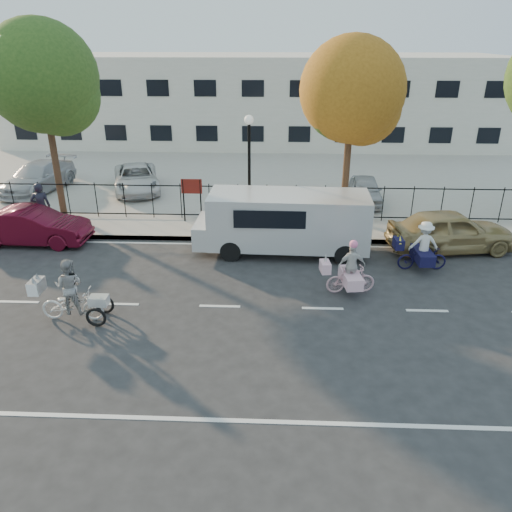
# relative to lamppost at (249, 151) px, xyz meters

# --- Properties ---
(ground) EXTENTS (120.00, 120.00, 0.00)m
(ground) POSITION_rel_lamppost_xyz_m (-0.50, -6.80, -3.11)
(ground) COLOR #333334
(road_markings) EXTENTS (60.00, 9.52, 0.01)m
(road_markings) POSITION_rel_lamppost_xyz_m (-0.50, -6.80, -3.11)
(road_markings) COLOR silver
(road_markings) RESTS_ON ground
(curb) EXTENTS (60.00, 0.10, 0.15)m
(curb) POSITION_rel_lamppost_xyz_m (-0.50, -1.75, -3.04)
(curb) COLOR #A8A399
(curb) RESTS_ON ground
(sidewalk) EXTENTS (60.00, 2.20, 0.15)m
(sidewalk) POSITION_rel_lamppost_xyz_m (-0.50, -0.70, -3.04)
(sidewalk) COLOR #A8A399
(sidewalk) RESTS_ON ground
(parking_lot) EXTENTS (60.00, 15.60, 0.15)m
(parking_lot) POSITION_rel_lamppost_xyz_m (-0.50, 8.20, -3.04)
(parking_lot) COLOR #A8A399
(parking_lot) RESTS_ON ground
(iron_fence) EXTENTS (58.00, 0.06, 1.50)m
(iron_fence) POSITION_rel_lamppost_xyz_m (-0.50, 0.40, -2.21)
(iron_fence) COLOR black
(iron_fence) RESTS_ON sidewalk
(building) EXTENTS (34.00, 10.00, 6.00)m
(building) POSITION_rel_lamppost_xyz_m (-0.50, 18.20, -0.11)
(building) COLOR silver
(building) RESTS_ON ground
(lamppost) EXTENTS (0.36, 0.36, 4.33)m
(lamppost) POSITION_rel_lamppost_xyz_m (0.00, 0.00, 0.00)
(lamppost) COLOR black
(lamppost) RESTS_ON sidewalk
(street_sign) EXTENTS (0.85, 0.06, 1.80)m
(street_sign) POSITION_rel_lamppost_xyz_m (-2.35, 0.00, -1.70)
(street_sign) COLOR black
(street_sign) RESTS_ON sidewalk
(zebra_trike) EXTENTS (2.11, 0.79, 1.82)m
(zebra_trike) POSITION_rel_lamppost_xyz_m (-4.47, -7.68, -2.41)
(zebra_trike) COLOR white
(zebra_trike) RESTS_ON ground
(unicorn_bike) EXTENTS (1.74, 1.23, 1.73)m
(unicorn_bike) POSITION_rel_lamppost_xyz_m (3.38, -5.76, -2.47)
(unicorn_bike) COLOR beige
(unicorn_bike) RESTS_ON ground
(bull_bike) EXTENTS (1.83, 1.25, 1.70)m
(bull_bike) POSITION_rel_lamppost_xyz_m (6.00, -3.98, -2.43)
(bull_bike) COLOR #131037
(bull_bike) RESTS_ON ground
(white_van) EXTENTS (6.20, 2.27, 2.18)m
(white_van) POSITION_rel_lamppost_xyz_m (1.42, -2.69, -1.91)
(white_van) COLOR silver
(white_van) RESTS_ON ground
(red_sedan) EXTENTS (4.22, 1.55, 1.38)m
(red_sedan) POSITION_rel_lamppost_xyz_m (-8.04, -2.30, -2.42)
(red_sedan) COLOR #4F091A
(red_sedan) RESTS_ON ground
(gold_sedan) EXTENTS (4.74, 2.50, 1.54)m
(gold_sedan) POSITION_rel_lamppost_xyz_m (7.44, -2.30, -2.34)
(gold_sedan) COLOR tan
(gold_sedan) RESTS_ON ground
(pedestrian) EXTENTS (0.83, 0.70, 1.93)m
(pedestrian) POSITION_rel_lamppost_xyz_m (-8.09, -1.26, -2.00)
(pedestrian) COLOR black
(pedestrian) RESTS_ON sidewalk
(lot_car_a) EXTENTS (2.70, 4.99, 1.37)m
(lot_car_a) POSITION_rel_lamppost_xyz_m (-10.70, 4.13, -2.28)
(lot_car_a) COLOR #B5B7BD
(lot_car_a) RESTS_ON parking_lot
(lot_car_b) EXTENTS (3.31, 4.92, 1.25)m
(lot_car_b) POSITION_rel_lamppost_xyz_m (-5.85, 4.35, -2.34)
(lot_car_b) COLOR silver
(lot_car_b) RESTS_ON parking_lot
(lot_car_d) EXTENTS (1.58, 3.51, 1.17)m
(lot_car_d) POSITION_rel_lamppost_xyz_m (5.18, 2.91, -2.38)
(lot_car_d) COLOR #A7AAAE
(lot_car_d) RESTS_ON parking_lot
(tree_west) EXTENTS (4.35, 4.35, 7.97)m
(tree_west) POSITION_rel_lamppost_xyz_m (-7.96, 0.70, 2.47)
(tree_west) COLOR #442D1D
(tree_west) RESTS_ON ground
(tree_mid) EXTENTS (4.02, 4.02, 7.38)m
(tree_mid) POSITION_rel_lamppost_xyz_m (4.04, 0.56, 2.05)
(tree_mid) COLOR #442D1D
(tree_mid) RESTS_ON ground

